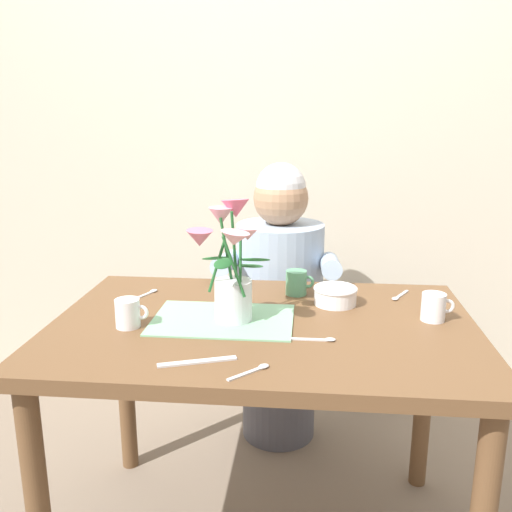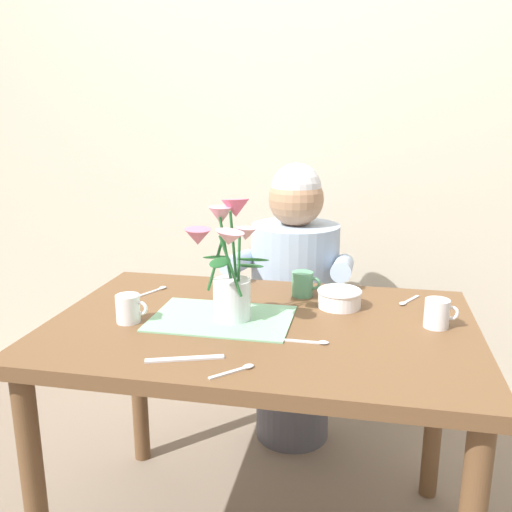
% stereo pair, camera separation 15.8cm
% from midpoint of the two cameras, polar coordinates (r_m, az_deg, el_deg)
% --- Properties ---
extents(wood_panel_backdrop, '(4.00, 0.10, 2.50)m').
position_cam_midpoint_polar(wood_panel_backdrop, '(2.52, 7.10, 12.94)').
color(wood_panel_backdrop, beige).
rests_on(wood_panel_backdrop, ground_plane).
extents(dining_table, '(1.20, 0.80, 0.74)m').
position_cam_midpoint_polar(dining_table, '(1.62, 3.37, -10.03)').
color(dining_table, brown).
rests_on(dining_table, ground_plane).
extents(seated_person, '(0.45, 0.47, 1.14)m').
position_cam_midpoint_polar(seated_person, '(2.22, 5.98, -5.40)').
color(seated_person, '#4C4C56').
rests_on(seated_person, ground_plane).
extents(striped_placemat, '(0.40, 0.28, 0.00)m').
position_cam_midpoint_polar(striped_placemat, '(1.60, -0.71, -6.46)').
color(striped_placemat, '#7AB289').
rests_on(striped_placemat, dining_table).
extents(flower_vase, '(0.24, 0.23, 0.35)m').
position_cam_midpoint_polar(flower_vase, '(1.55, 0.11, -1.07)').
color(flower_vase, silver).
rests_on(flower_vase, dining_table).
extents(ceramic_bowl, '(0.14, 0.14, 0.06)m').
position_cam_midpoint_polar(ceramic_bowl, '(1.72, 11.19, -4.24)').
color(ceramic_bowl, white).
rests_on(ceramic_bowl, dining_table).
extents(dinner_knife, '(0.19, 0.08, 0.00)m').
position_cam_midpoint_polar(dinner_knife, '(1.36, -3.99, -10.56)').
color(dinner_knife, silver).
rests_on(dinner_knife, dining_table).
extents(tea_cup, '(0.09, 0.07, 0.08)m').
position_cam_midpoint_polar(tea_cup, '(1.59, -10.21, -5.38)').
color(tea_cup, silver).
rests_on(tea_cup, dining_table).
extents(coffee_cup, '(0.09, 0.07, 0.08)m').
position_cam_midpoint_polar(coffee_cup, '(1.80, 7.36, -2.90)').
color(coffee_cup, '#569970').
rests_on(coffee_cup, dining_table).
extents(ceramic_mug, '(0.09, 0.07, 0.08)m').
position_cam_midpoint_polar(ceramic_mug, '(1.64, 20.81, -5.58)').
color(ceramic_mug, silver).
rests_on(ceramic_mug, dining_table).
extents(spoon_0, '(0.12, 0.02, 0.01)m').
position_cam_midpoint_polar(spoon_0, '(1.46, 9.04, -8.78)').
color(spoon_0, silver).
rests_on(spoon_0, dining_table).
extents(spoon_1, '(0.09, 0.09, 0.01)m').
position_cam_midpoint_polar(spoon_1, '(1.30, 1.78, -11.64)').
color(spoon_1, silver).
rests_on(spoon_1, dining_table).
extents(spoon_2, '(0.04, 0.12, 0.01)m').
position_cam_midpoint_polar(spoon_2, '(1.90, 0.11, -3.05)').
color(spoon_2, silver).
rests_on(spoon_2, dining_table).
extents(spoon_3, '(0.07, 0.11, 0.01)m').
position_cam_midpoint_polar(spoon_3, '(1.82, 17.65, -4.53)').
color(spoon_3, silver).
rests_on(spoon_3, dining_table).
extents(spoon_4, '(0.06, 0.11, 0.01)m').
position_cam_midpoint_polar(spoon_4, '(1.87, -7.76, -3.49)').
color(spoon_4, silver).
rests_on(spoon_4, dining_table).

